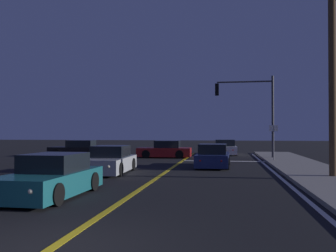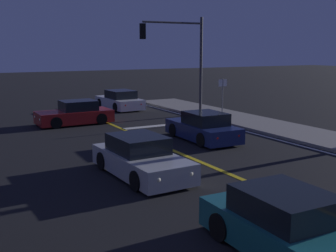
{
  "view_description": "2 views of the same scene",
  "coord_description": "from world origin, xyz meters",
  "px_view_note": "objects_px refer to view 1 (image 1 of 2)",
  "views": [
    {
      "loc": [
        3.01,
        -5.84,
        2.04
      ],
      "look_at": [
        -0.74,
        17.7,
        2.42
      ],
      "focal_mm": 38.99,
      "sensor_mm": 36.0,
      "label": 1
    },
    {
      "loc": [
        -8.58,
        -0.99,
        4.23
      ],
      "look_at": [
        -0.58,
        13.57,
        1.2
      ],
      "focal_mm": 45.41,
      "sensor_mm": 36.0,
      "label": 2
    }
  ],
  "objects_px": {
    "car_far_approaching_teal": "(52,178)",
    "utility_pole_right": "(332,65)",
    "car_parked_curb_silver": "(110,161)",
    "car_mid_block_navy": "(213,157)",
    "car_side_waiting_white": "(225,148)",
    "car_lead_oncoming_red": "(165,150)",
    "car_following_oncoming_black": "(79,149)",
    "street_sign_corner": "(274,137)",
    "traffic_signal_near_right": "(252,104)"
  },
  "relations": [
    {
      "from": "car_side_waiting_white",
      "to": "car_mid_block_navy",
      "type": "distance_m",
      "value": 11.75
    },
    {
      "from": "traffic_signal_near_right",
      "to": "street_sign_corner",
      "type": "xyz_separation_m",
      "value": [
        1.19,
        -2.8,
        -2.45
      ]
    },
    {
      "from": "car_mid_block_navy",
      "to": "car_far_approaching_teal",
      "type": "relative_size",
      "value": 0.99
    },
    {
      "from": "car_following_oncoming_black",
      "to": "street_sign_corner",
      "type": "bearing_deg",
      "value": -105.96
    },
    {
      "from": "traffic_signal_near_right",
      "to": "street_sign_corner",
      "type": "height_order",
      "value": "traffic_signal_near_right"
    },
    {
      "from": "car_following_oncoming_black",
      "to": "street_sign_corner",
      "type": "xyz_separation_m",
      "value": [
        15.18,
        -3.62,
        1.11
      ]
    },
    {
      "from": "car_side_waiting_white",
      "to": "car_lead_oncoming_red",
      "type": "bearing_deg",
      "value": -137.32
    },
    {
      "from": "car_side_waiting_white",
      "to": "car_far_approaching_teal",
      "type": "relative_size",
      "value": 1.05
    },
    {
      "from": "car_side_waiting_white",
      "to": "car_far_approaching_teal",
      "type": "xyz_separation_m",
      "value": [
        -5.33,
        -22.12,
        -0.0
      ]
    },
    {
      "from": "car_lead_oncoming_red",
      "to": "car_side_waiting_white",
      "type": "relative_size",
      "value": 0.92
    },
    {
      "from": "car_side_waiting_white",
      "to": "utility_pole_right",
      "type": "relative_size",
      "value": 0.48
    },
    {
      "from": "car_parked_curb_silver",
      "to": "traffic_signal_near_right",
      "type": "bearing_deg",
      "value": -128.65
    },
    {
      "from": "car_lead_oncoming_red",
      "to": "car_side_waiting_white",
      "type": "bearing_deg",
      "value": -46.05
    },
    {
      "from": "car_side_waiting_white",
      "to": "traffic_signal_near_right",
      "type": "bearing_deg",
      "value": -70.71
    },
    {
      "from": "car_following_oncoming_black",
      "to": "street_sign_corner",
      "type": "relative_size",
      "value": 1.85
    },
    {
      "from": "car_mid_block_navy",
      "to": "car_following_oncoming_black",
      "type": "xyz_separation_m",
      "value": [
        -11.32,
        7.44,
        0.0
      ]
    },
    {
      "from": "utility_pole_right",
      "to": "car_mid_block_navy",
      "type": "bearing_deg",
      "value": 138.7
    },
    {
      "from": "car_parked_curb_silver",
      "to": "car_far_approaching_teal",
      "type": "bearing_deg",
      "value": 90.18
    },
    {
      "from": "car_following_oncoming_black",
      "to": "car_mid_block_navy",
      "type": "bearing_deg",
      "value": -125.88
    },
    {
      "from": "car_mid_block_navy",
      "to": "street_sign_corner",
      "type": "relative_size",
      "value": 1.7
    },
    {
      "from": "traffic_signal_near_right",
      "to": "car_side_waiting_white",
      "type": "bearing_deg",
      "value": -68.2
    },
    {
      "from": "traffic_signal_near_right",
      "to": "utility_pole_right",
      "type": "relative_size",
      "value": 0.65
    },
    {
      "from": "car_far_approaching_teal",
      "to": "traffic_signal_near_right",
      "type": "bearing_deg",
      "value": -112.43
    },
    {
      "from": "car_lead_oncoming_red",
      "to": "car_side_waiting_white",
      "type": "height_order",
      "value": "same"
    },
    {
      "from": "car_far_approaching_teal",
      "to": "car_following_oncoming_black",
      "type": "bearing_deg",
      "value": -68.61
    },
    {
      "from": "car_lead_oncoming_red",
      "to": "car_following_oncoming_black",
      "type": "height_order",
      "value": "same"
    },
    {
      "from": "car_mid_block_navy",
      "to": "car_side_waiting_white",
      "type": "bearing_deg",
      "value": 88.44
    },
    {
      "from": "car_lead_oncoming_red",
      "to": "car_parked_curb_silver",
      "type": "relative_size",
      "value": 0.96
    },
    {
      "from": "car_mid_block_navy",
      "to": "street_sign_corner",
      "type": "bearing_deg",
      "value": 46.19
    },
    {
      "from": "car_following_oncoming_black",
      "to": "street_sign_corner",
      "type": "distance_m",
      "value": 15.65
    },
    {
      "from": "car_lead_oncoming_red",
      "to": "street_sign_corner",
      "type": "distance_m",
      "value": 8.58
    },
    {
      "from": "car_mid_block_navy",
      "to": "utility_pole_right",
      "type": "height_order",
      "value": "utility_pole_right"
    },
    {
      "from": "car_side_waiting_white",
      "to": "utility_pole_right",
      "type": "height_order",
      "value": "utility_pole_right"
    },
    {
      "from": "car_far_approaching_teal",
      "to": "car_parked_curb_silver",
      "type": "xyz_separation_m",
      "value": [
        -0.27,
        6.67,
        0.0
      ]
    },
    {
      "from": "car_side_waiting_white",
      "to": "car_parked_curb_silver",
      "type": "bearing_deg",
      "value": -112.44
    },
    {
      "from": "car_parked_curb_silver",
      "to": "street_sign_corner",
      "type": "bearing_deg",
      "value": -141.71
    },
    {
      "from": "traffic_signal_near_right",
      "to": "car_far_approaching_teal",
      "type": "bearing_deg",
      "value": 66.55
    },
    {
      "from": "car_lead_oncoming_red",
      "to": "car_parked_curb_silver",
      "type": "distance_m",
      "value": 10.84
    },
    {
      "from": "car_far_approaching_teal",
      "to": "utility_pole_right",
      "type": "bearing_deg",
      "value": -148.98
    },
    {
      "from": "car_side_waiting_white",
      "to": "street_sign_corner",
      "type": "bearing_deg",
      "value": -70.26
    },
    {
      "from": "car_following_oncoming_black",
      "to": "traffic_signal_near_right",
      "type": "distance_m",
      "value": 14.46
    },
    {
      "from": "car_mid_block_navy",
      "to": "car_far_approaching_teal",
      "type": "height_order",
      "value": "same"
    },
    {
      "from": "traffic_signal_near_right",
      "to": "street_sign_corner",
      "type": "distance_m",
      "value": 3.91
    },
    {
      "from": "car_lead_oncoming_red",
      "to": "street_sign_corner",
      "type": "xyz_separation_m",
      "value": [
        7.86,
        -3.26,
        1.11
      ]
    },
    {
      "from": "car_far_approaching_teal",
      "to": "street_sign_corner",
      "type": "xyz_separation_m",
      "value": [
        8.57,
        14.2,
        1.11
      ]
    },
    {
      "from": "car_far_approaching_teal",
      "to": "traffic_signal_near_right",
      "type": "distance_m",
      "value": 18.87
    },
    {
      "from": "car_far_approaching_teal",
      "to": "car_parked_curb_silver",
      "type": "distance_m",
      "value": 6.67
    },
    {
      "from": "car_parked_curb_silver",
      "to": "traffic_signal_near_right",
      "type": "height_order",
      "value": "traffic_signal_near_right"
    },
    {
      "from": "car_following_oncoming_black",
      "to": "utility_pole_right",
      "type": "height_order",
      "value": "utility_pole_right"
    },
    {
      "from": "car_lead_oncoming_red",
      "to": "car_far_approaching_teal",
      "type": "relative_size",
      "value": 0.97
    }
  ]
}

